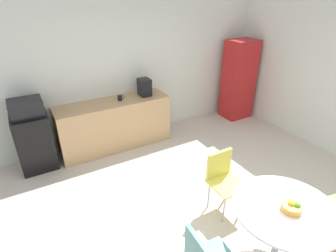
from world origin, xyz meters
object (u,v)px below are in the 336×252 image
object	(u,v)px
microwave	(26,108)
chair_yellow	(223,175)
locker_cabinet	(238,80)
fruit_bowl	(292,207)
coffee_maker	(144,87)
round_table	(283,218)
mug_white	(120,98)
mini_fridge	(35,142)

from	to	relation	value
microwave	chair_yellow	bearing A→B (deg)	-47.85
microwave	locker_cabinet	bearing A→B (deg)	-1.34
microwave	locker_cabinet	world-z (taller)	locker_cabinet
locker_cabinet	fruit_bowl	distance (m)	3.85
microwave	chair_yellow	size ratio (longest dim) A/B	0.58
chair_yellow	coffee_maker	world-z (taller)	coffee_maker
round_table	mug_white	world-z (taller)	mug_white
chair_yellow	fruit_bowl	size ratio (longest dim) A/B	4.05
fruit_bowl	coffee_maker	size ratio (longest dim) A/B	0.64
chair_yellow	mug_white	world-z (taller)	mug_white
chair_yellow	mug_white	xyz separation A→B (m)	(-0.53, 2.25, 0.43)
mini_fridge	locker_cabinet	world-z (taller)	locker_cabinet
mini_fridge	mug_white	bearing A→B (deg)	-0.37
chair_yellow	locker_cabinet	bearing A→B (deg)	44.11
round_table	fruit_bowl	bearing A→B (deg)	-66.69
fruit_bowl	mug_white	xyz separation A→B (m)	(-0.55, 3.24, 0.17)
mini_fridge	locker_cabinet	bearing A→B (deg)	-1.34
coffee_maker	locker_cabinet	bearing A→B (deg)	-2.53
microwave	mug_white	size ratio (longest dim) A/B	3.72
microwave	fruit_bowl	xyz separation A→B (m)	(2.06, -3.25, -0.29)
round_table	chair_yellow	world-z (taller)	chair_yellow
locker_cabinet	chair_yellow	bearing A→B (deg)	-135.89
microwave	locker_cabinet	distance (m)	4.27
chair_yellow	coffee_maker	xyz separation A→B (m)	(-0.04, 2.26, 0.54)
microwave	locker_cabinet	size ratio (longest dim) A/B	0.28
round_table	mug_white	xyz separation A→B (m)	(-0.53, 3.19, 0.35)
mini_fridge	fruit_bowl	world-z (taller)	mini_fridge
round_table	mug_white	size ratio (longest dim) A/B	8.20
fruit_bowl	mini_fridge	bearing A→B (deg)	122.35
mini_fridge	coffee_maker	xyz separation A→B (m)	(2.00, 0.00, 0.59)
locker_cabinet	mug_white	world-z (taller)	locker_cabinet
mini_fridge	fruit_bowl	size ratio (longest dim) A/B	4.61
mug_white	coffee_maker	world-z (taller)	coffee_maker
locker_cabinet	coffee_maker	distance (m)	2.27
chair_yellow	mug_white	size ratio (longest dim) A/B	6.43
locker_cabinet	fruit_bowl	size ratio (longest dim) A/B	8.48
locker_cabinet	round_table	distance (m)	3.83
mug_white	coffee_maker	size ratio (longest dim) A/B	0.40
locker_cabinet	coffee_maker	size ratio (longest dim) A/B	5.44
round_table	mug_white	bearing A→B (deg)	99.44
mini_fridge	microwave	distance (m)	0.60
microwave	round_table	xyz separation A→B (m)	(2.04, -3.20, -0.48)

